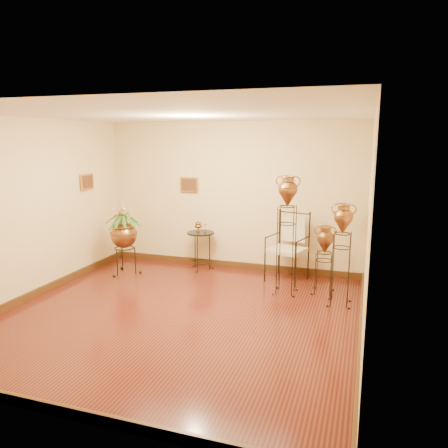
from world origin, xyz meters
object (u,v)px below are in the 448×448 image
(amphora_tall, at_px, (287,234))
(armchair, at_px, (287,247))
(planter_urn, at_px, (124,232))
(side_table, at_px, (201,250))
(amphora_mid, at_px, (341,254))

(amphora_tall, bearing_deg, armchair, 98.58)
(amphora_tall, distance_m, armchair, 0.77)
(planter_urn, relative_size, side_table, 1.52)
(planter_urn, distance_m, side_table, 1.48)
(amphora_tall, distance_m, planter_urn, 3.05)
(amphora_tall, height_order, side_table, amphora_tall)
(armchair, bearing_deg, side_table, -168.55)
(amphora_tall, relative_size, planter_urn, 1.36)
(amphora_mid, height_order, planter_urn, amphora_mid)
(planter_urn, height_order, armchair, planter_urn)
(armchair, relative_size, side_table, 1.29)
(amphora_mid, bearing_deg, armchair, 137.23)
(amphora_tall, xyz_separation_m, armchair, (-0.10, 0.66, -0.38))
(amphora_tall, bearing_deg, amphora_mid, -15.51)
(armchair, distance_m, side_table, 1.70)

